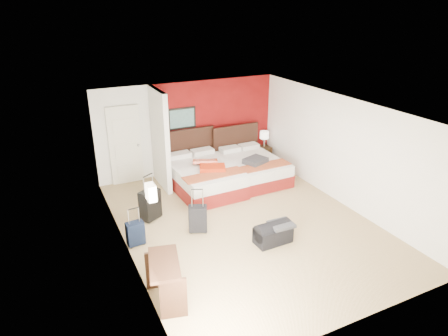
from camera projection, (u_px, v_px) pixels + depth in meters
ground at (245, 223)px, 8.59m from camera, size 6.50×6.50×0.00m
room_walls at (159, 157)px, 8.73m from camera, size 5.02×6.52×2.50m
red_accent_panel at (214, 124)px, 11.10m from camera, size 3.50×0.04×2.50m
partition_wall at (160, 139)px, 9.88m from camera, size 0.12×1.20×2.50m
entry_door at (125, 145)px, 10.16m from camera, size 0.82×0.06×2.05m
bed_left at (204, 178)px, 10.02m from camera, size 1.55×2.16×0.63m
bed_right at (253, 169)px, 10.63m from camera, size 1.39×1.96×0.58m
red_suitcase_open at (209, 165)px, 9.84m from camera, size 0.89×1.02×0.11m
jacket_bundle at (256, 161)px, 10.20m from camera, size 0.67×0.61×0.13m
nightstand at (264, 155)px, 11.74m from camera, size 0.37×0.37×0.49m
table_lamp at (264, 139)px, 11.56m from camera, size 0.26×0.26×0.46m
suitcase_black at (150, 206)px, 8.62m from camera, size 0.52×0.46×0.66m
suitcase_charcoal at (198, 220)px, 8.16m from camera, size 0.43×0.36×0.55m
suitcase_navy at (136, 234)px, 7.73m from camera, size 0.35×0.23×0.46m
duffel_bag at (273, 234)px, 7.83m from camera, size 0.74×0.41×0.37m
jacket_draped at (281, 224)px, 7.77m from camera, size 0.47×0.40×0.06m
desk at (165, 282)px, 6.20m from camera, size 0.65×0.98×0.75m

